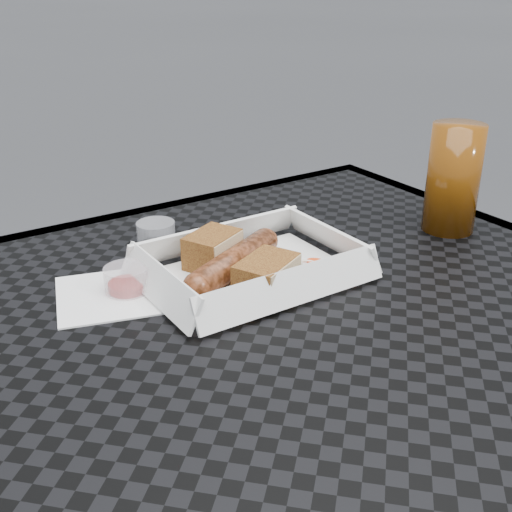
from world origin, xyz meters
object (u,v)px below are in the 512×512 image
Objects in this scene: patio_table at (309,375)px; bratwurst at (234,262)px; food_tray at (251,275)px; drink_glass at (453,178)px.

patio_table is 4.91× the size of bratwurst.
patio_table is 0.15m from bratwurst.
patio_table is at bearing -79.35° from bratwurst.
patio_table is 0.14m from food_tray.
food_tray is 0.03m from bratwurst.
patio_table is 3.64× the size of food_tray.
bratwurst is (-0.02, 0.01, 0.02)m from food_tray.
drink_glass is (0.31, -0.03, 0.07)m from food_tray.
food_tray is 0.32m from drink_glass.
food_tray is 1.50× the size of drink_glass.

